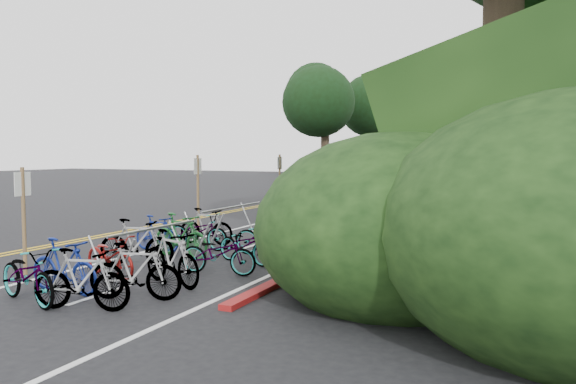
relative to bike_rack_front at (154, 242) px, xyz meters
name	(u,v)px	position (x,y,z in m)	size (l,w,h in m)	color
ground	(59,262)	(-3.25, 0.62, -0.78)	(120.00, 120.00, 0.00)	black
road_markings	(271,218)	(-2.62, 10.72, -0.77)	(7.47, 80.00, 0.01)	gold
red_curb	(409,218)	(2.45, 12.62, -0.73)	(0.25, 28.00, 0.10)	maroon
bike_rack_front	(154,242)	(0.00, 0.00, 0.00)	(1.09, 2.68, 1.07)	#999A9D
bike_racks_rest	(351,193)	(-0.25, 13.62, 0.08)	(1.14, 23.00, 1.17)	#999A9D
signpost_near	(24,213)	(-2.80, -0.72, 0.52)	(0.08, 0.40, 2.26)	brown
signposts_rest	(307,178)	(-2.65, 14.62, 0.65)	(0.08, 18.40, 2.50)	brown
bike_front	(157,233)	(-2.02, 2.72, -0.31)	(1.56, 0.44, 0.94)	navy
bike_valet	(179,247)	(-0.17, 1.07, -0.28)	(3.09, 8.68, 1.10)	slate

